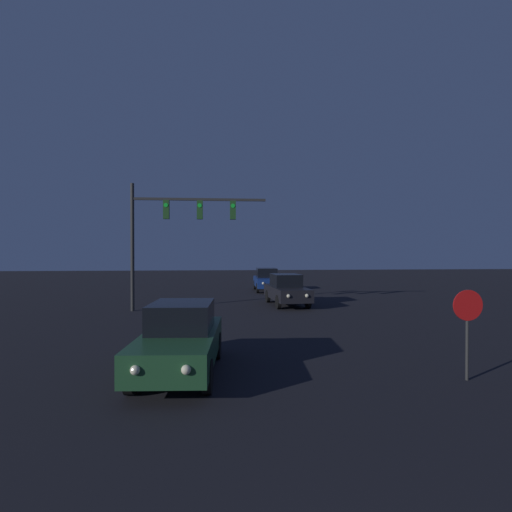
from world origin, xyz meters
TOP-DOWN VIEW (x-y plane):
  - car_near at (-2.22, 8.65)m, footprint 1.92×4.44m
  - car_mid at (2.21, 20.17)m, footprint 1.99×4.45m
  - car_far at (2.03, 27.80)m, footprint 1.75×4.38m
  - traffic_signal_mast at (-3.55, 18.74)m, footprint 6.50×0.30m
  - stop_sign at (4.16, 7.57)m, footprint 0.68×0.07m

SIDE VIEW (x-z plane):
  - car_near at x=-2.22m, z-range -0.01..1.63m
  - car_mid at x=2.21m, z-range -0.01..1.63m
  - car_far at x=2.03m, z-range -0.01..1.63m
  - stop_sign at x=4.16m, z-range 0.39..2.40m
  - traffic_signal_mast at x=-3.55m, z-range 1.20..7.31m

